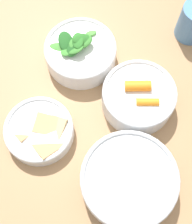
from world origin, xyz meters
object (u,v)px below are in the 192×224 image
(bowl_carrots, at_px, (138,97))
(bowl_beans_hotdog, at_px, (129,180))
(bowl_cookies, at_px, (39,131))
(bowl_greens, at_px, (80,52))

(bowl_carrots, height_order, bowl_beans_hotdog, bowl_carrots)
(bowl_carrots, relative_size, bowl_cookies, 1.08)
(bowl_greens, height_order, bowl_cookies, bowl_greens)
(bowl_carrots, bearing_deg, bowl_greens, -105.65)
(bowl_beans_hotdog, relative_size, bowl_cookies, 1.30)
(bowl_greens, distance_m, bowl_beans_hotdog, 0.31)
(bowl_carrots, height_order, bowl_cookies, bowl_carrots)
(bowl_greens, bearing_deg, bowl_cookies, 2.08)
(bowl_cookies, bearing_deg, bowl_carrots, 134.98)
(bowl_greens, bearing_deg, bowl_beans_hotdog, 45.02)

